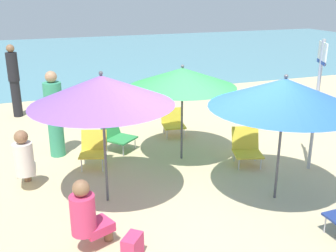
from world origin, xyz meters
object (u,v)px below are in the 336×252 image
Objects in this scene: beach_chair_c at (93,148)px; person_b at (87,215)px; beach_chair_d at (116,134)px; warning_sign at (318,89)px; person_d at (14,80)px; umbrella_green at (182,77)px; beach_chair_b at (173,122)px; person_a at (24,159)px; umbrella_purple at (102,90)px; person_c at (55,114)px; umbrella_blue at (285,93)px; beach_chair_e at (247,146)px; beach_bag at (133,247)px.

person_b reaches higher than beach_chair_c.
warning_sign is (3.04, -2.05, 1.14)m from beach_chair_d.
person_d is at bearing 74.85° from person_b.
beach_chair_b is (0.32, 1.31, -1.27)m from umbrella_green.
beach_chair_c is 0.63× the size of person_a.
person_c is (-0.54, 2.07, -0.90)m from umbrella_purple.
beach_chair_c is 0.83× the size of beach_chair_d.
person_d is at bearing 170.54° from beach_chair_d.
beach_chair_d reaches higher than beach_chair_b.
umbrella_purple is at bearing 179.98° from person_d.
umbrella_blue is 0.94× the size of warning_sign.
beach_chair_e is 1.60m from warning_sign.
person_c is at bearing 98.42° from beach_bag.
person_a is 4.96m from warning_sign.
umbrella_blue reaches higher than person_c.
beach_chair_c is 3.93m from person_d.
beach_chair_e is (1.04, -0.60, -1.24)m from umbrella_green.
umbrella_purple is at bearing -62.93° from beach_chair_e.
beach_chair_b is at bearing 50.71° from umbrella_purple.
umbrella_blue is at bearing -6.45° from beach_chair_d.
umbrella_green is at bearing 57.22° from beach_bag.
beach_chair_c is 4.04m from warning_sign.
person_d is at bearing 126.43° from umbrella_green.
person_c is at bearing -73.10° from beach_chair_b.
person_b is at bearing 5.91° from beach_chair_c.
beach_bag is (1.13, -2.31, -0.36)m from person_a.
person_c reaches higher than beach_chair_e.
person_b is (-1.07, -3.07, 0.15)m from beach_chair_d.
person_a is 2.60m from beach_bag.
umbrella_purple is at bearing 161.78° from umbrella_blue.
person_a is at bearing 167.45° from person_d.
umbrella_blue reaches higher than beach_chair_b.
person_a reaches higher than beach_bag.
beach_chair_c is 0.94× the size of beach_chair_e.
beach_chair_d is (0.56, 0.59, -0.01)m from beach_chair_c.
umbrella_blue reaches higher than person_a.
beach_chair_e is at bearing 29.88° from beach_chair_b.
beach_chair_e is at bearing 89.82° from beach_chair_c.
umbrella_blue is at bearing -18.22° from umbrella_purple.
person_d is at bearing -143.23° from beach_chair_c.
beach_chair_b is 4.31m from person_b.
umbrella_blue is at bearing -161.57° from person_d.
beach_chair_c is at bearing -63.03° from person_a.
beach_chair_b is 0.38× the size of person_c.
person_d is at bearing 103.82° from umbrella_purple.
person_c is 0.72× the size of warning_sign.
beach_chair_e is at bearing -152.77° from person_d.
umbrella_green is at bearing -81.61° from person_a.
umbrella_blue is 1.89m from beach_chair_e.
beach_chair_b is at bearing 98.25° from umbrella_blue.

